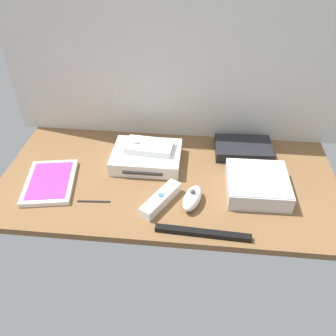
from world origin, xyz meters
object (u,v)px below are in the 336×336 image
(game_console, at_px, (147,157))
(network_router, at_px, (243,149))
(sensor_bar, at_px, (203,233))
(stylus_pen, at_px, (94,201))
(remote_nunchuk, at_px, (192,198))
(game_case, at_px, (50,182))
(remote_classic_pad, at_px, (149,146))
(remote_wand, at_px, (161,199))
(mini_computer, at_px, (257,184))

(game_console, xyz_separation_m, network_router, (0.30, 0.08, -0.00))
(sensor_bar, height_order, stylus_pen, sensor_bar)
(remote_nunchuk, height_order, stylus_pen, remote_nunchuk)
(game_console, bearing_deg, network_router, 14.99)
(game_case, xyz_separation_m, remote_classic_pad, (0.27, 0.14, 0.05))
(network_router, xyz_separation_m, remote_wand, (-0.24, -0.26, -0.00))
(mini_computer, distance_m, remote_classic_pad, 0.34)
(stylus_pen, bearing_deg, network_router, 32.73)
(game_console, relative_size, remote_nunchuk, 1.95)
(stylus_pen, bearing_deg, remote_classic_pad, 57.90)
(game_console, height_order, game_case, game_console)
(mini_computer, bearing_deg, remote_classic_pad, 160.52)
(remote_wand, bearing_deg, game_case, -159.00)
(game_case, bearing_deg, game_console, 16.08)
(game_console, height_order, network_router, game_console)
(game_case, height_order, sensor_bar, game_case)
(mini_computer, bearing_deg, game_case, -177.30)
(game_console, xyz_separation_m, game_case, (-0.27, -0.13, -0.01))
(sensor_bar, xyz_separation_m, stylus_pen, (-0.30, 0.09, -0.00))
(game_case, xyz_separation_m, network_router, (0.57, 0.21, 0.01))
(game_console, xyz_separation_m, mini_computer, (0.33, -0.10, 0.00))
(game_console, relative_size, sensor_bar, 0.88)
(game_case, height_order, stylus_pen, game_case)
(network_router, height_order, sensor_bar, network_router)
(remote_wand, bearing_deg, mini_computer, 45.42)
(game_case, xyz_separation_m, sensor_bar, (0.45, -0.15, -0.00))
(game_console, xyz_separation_m, remote_nunchuk, (0.15, -0.17, -0.00))
(sensor_bar, bearing_deg, remote_classic_pad, 123.77)
(game_console, bearing_deg, remote_nunchuk, -48.59)
(remote_nunchuk, bearing_deg, game_case, -170.43)
(remote_nunchuk, bearing_deg, stylus_pen, -160.59)
(network_router, bearing_deg, stylus_pen, -149.61)
(game_case, height_order, remote_classic_pad, remote_classic_pad)
(game_console, height_order, remote_nunchuk, remote_nunchuk)
(network_router, xyz_separation_m, stylus_pen, (-0.42, -0.27, -0.01))
(mini_computer, distance_m, game_case, 0.60)
(mini_computer, height_order, remote_wand, mini_computer)
(network_router, distance_m, remote_wand, 0.35)
(game_console, height_order, stylus_pen, game_console)
(mini_computer, xyz_separation_m, game_case, (-0.60, -0.03, -0.02))
(game_case, distance_m, sensor_bar, 0.47)
(game_case, xyz_separation_m, stylus_pen, (0.15, -0.06, -0.00))
(network_router, bearing_deg, remote_nunchuk, -123.70)
(mini_computer, bearing_deg, remote_wand, -163.89)
(remote_nunchuk, height_order, remote_classic_pad, remote_classic_pad)
(game_console, relative_size, mini_computer, 1.21)
(remote_classic_pad, bearing_deg, game_case, -147.71)
(mini_computer, relative_size, remote_nunchuk, 1.60)
(stylus_pen, bearing_deg, sensor_bar, -16.33)
(remote_wand, height_order, remote_classic_pad, remote_classic_pad)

